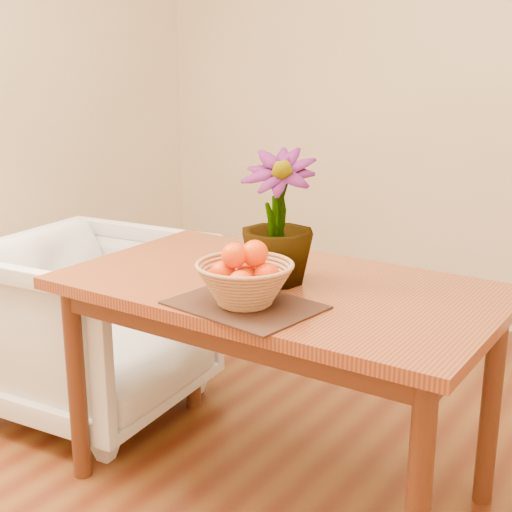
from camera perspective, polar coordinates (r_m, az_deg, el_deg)
The scene contains 7 objects.
wall_back at distance 3.97m, azimuth 17.32°, elevation 13.55°, with size 4.00×0.02×2.70m, color #FFE5C2.
table at distance 2.32m, azimuth 1.78°, elevation -4.18°, with size 1.40×0.80×0.75m.
placemat at distance 2.07m, azimuth -0.90°, elevation -3.94°, with size 0.41×0.31×0.01m, color #321A12.
wicker_basket at distance 2.05m, azimuth -0.91°, elevation -2.34°, with size 0.29×0.29×0.12m.
orange_pile at distance 2.04m, azimuth -0.89°, elevation -1.06°, with size 0.20×0.19×0.14m.
potted_plant at distance 2.23m, azimuth 1.72°, elevation 3.10°, with size 0.24×0.24×0.42m, color #134514.
armchair at distance 3.03m, azimuth -12.87°, elevation -4.76°, with size 0.80×0.75×0.82m, color #86715C.
Camera 1 is at (1.14, -1.55, 1.45)m, focal length 50.00 mm.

